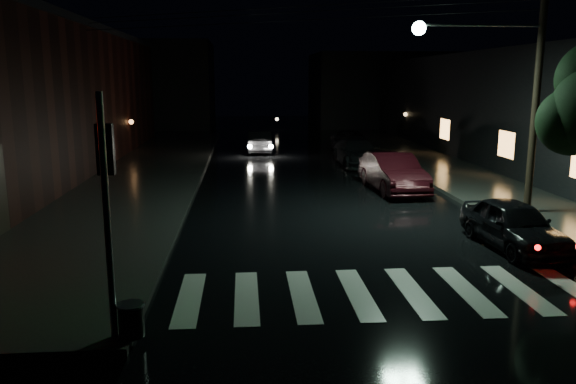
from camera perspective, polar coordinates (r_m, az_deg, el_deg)
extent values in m
plane|color=black|center=(11.69, -4.21, -11.49)|extent=(120.00, 120.00, 0.00)
cube|color=#282826|center=(25.66, -15.67, 0.95)|extent=(6.00, 44.00, 0.15)
cube|color=#282826|center=(27.09, 17.24, 1.39)|extent=(4.00, 44.00, 0.15)
cube|color=black|center=(33.46, 26.29, 7.59)|extent=(10.00, 40.00, 6.00)
cube|color=black|center=(56.66, -14.93, 10.47)|extent=(14.00, 10.00, 8.00)
cube|color=black|center=(57.52, 9.73, 10.20)|extent=(14.00, 10.00, 7.00)
cube|color=beige|center=(12.52, 9.85, -10.02)|extent=(9.00, 3.00, 0.01)
cylinder|color=slate|center=(9.82, -17.90, -2.65)|extent=(0.12, 0.12, 4.20)
cylinder|color=black|center=(10.34, -15.62, -12.51)|extent=(0.44, 0.44, 0.55)
cylinder|color=slate|center=(10.23, -15.71, -10.99)|extent=(0.48, 0.48, 0.04)
cube|color=black|center=(9.79, -18.07, 4.15)|extent=(0.28, 0.16, 0.85)
sphere|color=#0CFF33|center=(9.91, -17.87, 2.78)|extent=(0.20, 0.20, 0.20)
sphere|color=black|center=(16.62, 26.87, 6.41)|extent=(1.80, 1.80, 1.80)
cylinder|color=black|center=(20.16, 23.96, 9.32)|extent=(0.24, 0.24, 8.00)
cylinder|color=slate|center=(19.37, 19.05, 15.71)|extent=(4.00, 0.08, 0.08)
sphere|color=#BFFFD8|center=(18.67, 13.16, 15.90)|extent=(0.44, 0.44, 0.44)
imported|color=black|center=(16.45, 21.94, -3.09)|extent=(1.83, 3.99, 1.33)
imported|color=black|center=(23.40, 10.61, 1.96)|extent=(1.95, 4.86, 1.57)
imported|color=black|center=(30.18, 7.01, 4.02)|extent=(2.14, 4.95, 1.42)
imported|color=black|center=(35.80, 6.27, 5.11)|extent=(2.66, 4.99, 1.33)
imported|color=black|center=(35.46, -2.94, 5.13)|extent=(1.45, 4.14, 1.36)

